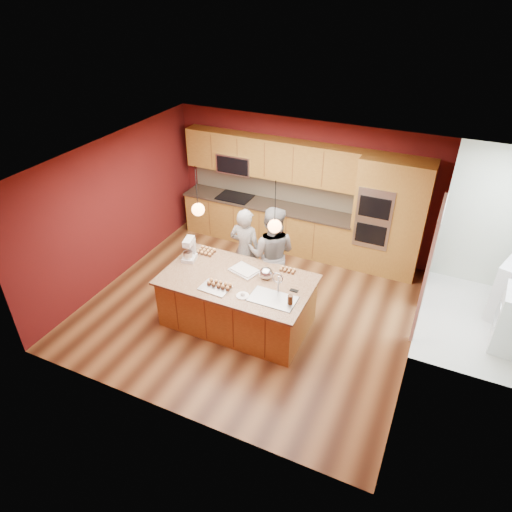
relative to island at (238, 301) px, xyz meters
The scene contains 24 objects.
floor 0.65m from the island, 89.00° to the left, with size 5.50×5.50×0.00m, color #442514.
ceiling 2.29m from the island, 89.00° to the left, with size 5.50×5.50×0.00m, color white.
wall_back 3.09m from the island, 89.85° to the left, with size 5.50×5.50×0.00m, color #541314.
wall_front 2.23m from the island, 89.78° to the right, with size 5.50×5.50×0.00m, color #541314.
wall_left 2.92m from the island, behind, with size 5.00×5.00×0.00m, color #541314.
wall_right 2.93m from the island, ahead, with size 5.00×5.00×0.00m, color #541314.
cabinet_run 2.84m from the island, 103.95° to the left, with size 3.74×0.64×2.30m.
oven_column 3.31m from the island, 55.05° to the left, with size 1.30×0.62×2.30m.
doorway_trim 3.07m from the island, 24.66° to the left, with size 0.08×1.11×2.20m, color white, non-canonical shape.
pendant_left 1.68m from the island, behind, with size 0.20×0.20×0.80m.
pendant_right 1.66m from the island, ahead, with size 0.20×0.20×0.80m.
island is the anchor object (origin of this frame).
person_left 1.05m from the island, 108.68° to the left, with size 0.60×0.39×1.65m, color black.
person_right 1.05m from the island, 78.36° to the left, with size 0.87×0.68×1.78m, color gray.
stand_mixer 1.19m from the island, 169.26° to the left, with size 0.27×0.33×0.40m.
sheet_cake 0.52m from the island, 88.60° to the left, with size 0.54×0.46×0.05m.
cooling_rack 0.62m from the island, 119.22° to the right, with size 0.46×0.33×0.02m, color #B4B7BB.
mixing_bowl 0.70m from the island, 29.39° to the left, with size 0.23×0.23×0.19m, color silver.
plate 0.64m from the island, 53.42° to the right, with size 0.20×0.20×0.01m, color white.
tumbler 1.15m from the island, 13.77° to the right, with size 0.08×0.08×0.16m, color #3B1F0C.
phone 1.04m from the island, ahead, with size 0.13×0.07×0.01m, color black.
cupcakes_left 1.09m from the island, 150.58° to the left, with size 0.32×0.24×0.07m, color tan, non-canonical shape.
cupcakes_rack 0.60m from the island, 117.26° to the right, with size 0.41×0.16×0.07m, color tan, non-canonical shape.
cupcakes_right 0.96m from the island, 40.01° to the left, with size 0.28×0.14×0.06m, color tan, non-canonical shape.
Camera 1 is at (2.76, -5.75, 5.12)m, focal length 32.00 mm.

